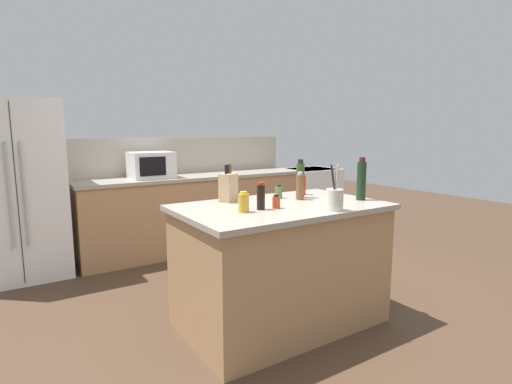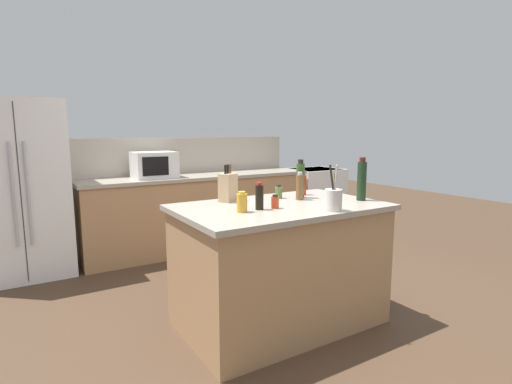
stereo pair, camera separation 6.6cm
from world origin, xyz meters
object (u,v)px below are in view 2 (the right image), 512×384
microwave (154,165)px  refrigerator (20,189)px  pepper_grinder (300,187)px  hot_sauce_bottle (303,185)px  range_oven (314,199)px  olive_oil_bottle (300,180)px  spice_jar_paprika (275,202)px  utensil_crock (333,199)px  knife_block (228,187)px  wine_bottle (362,180)px  spice_jar_oregano (279,192)px  honey_jar (242,202)px  soy_sauce_bottle (259,197)px

microwave → refrigerator: bearing=177.9°
pepper_grinder → hot_sauce_bottle: pepper_grinder is taller
range_oven → olive_oil_bottle: olive_oil_bottle is taller
range_oven → spice_jar_paprika: (-2.29, -2.29, 0.52)m
utensil_crock → knife_block: bearing=122.7°
olive_oil_bottle → wine_bottle: size_ratio=0.93×
microwave → hot_sauce_bottle: size_ratio=2.58×
olive_oil_bottle → hot_sauce_bottle: 0.17m
spice_jar_oregano → honey_jar: size_ratio=0.79×
spice_jar_oregano → hot_sauce_bottle: size_ratio=0.60×
utensil_crock → hot_sauce_bottle: (0.25, 0.66, 0.01)m
wine_bottle → spice_jar_paprika: bearing=173.7°
honey_jar → hot_sauce_bottle: hot_sauce_bottle is taller
range_oven → honey_jar: honey_jar is taller
soy_sauce_bottle → hot_sauce_bottle: (0.67, 0.35, -0.00)m
spice_jar_paprika → hot_sauce_bottle: hot_sauce_bottle is taller
microwave → honey_jar: microwave is taller
range_oven → wine_bottle: bearing=-122.6°
microwave → utensil_crock: (0.45, -2.58, -0.07)m
knife_block → utensil_crock: 0.84m
wine_bottle → range_oven: bearing=57.4°
honey_jar → olive_oil_bottle: 0.75m
olive_oil_bottle → spice_jar_paprika: olive_oil_bottle is taller
olive_oil_bottle → hot_sauce_bottle: olive_oil_bottle is taller
refrigerator → wine_bottle: bearing=-46.6°
honey_jar → pepper_grinder: pepper_grinder is taller
pepper_grinder → olive_oil_bottle: (0.06, 0.07, 0.04)m
honey_jar → spice_jar_paprika: bearing=-2.0°
range_oven → hot_sauce_bottle: size_ratio=4.91×
refrigerator → soy_sauce_bottle: bearing=-58.8°
spice_jar_paprika → olive_oil_bottle: bearing=31.3°
pepper_grinder → wine_bottle: wine_bottle is taller
microwave → spice_jar_oregano: (0.42, -1.95, -0.10)m
spice_jar_paprika → honey_jar: bearing=178.0°
olive_oil_bottle → wine_bottle: 0.49m
utensil_crock → soy_sauce_bottle: 0.51m
refrigerator → spice_jar_oregano: 2.69m
refrigerator → microwave: bearing=-2.1°
soy_sauce_bottle → range_oven: bearing=43.3°
microwave → wine_bottle: (0.92, -2.38, 0.01)m
spice_jar_oregano → spice_jar_paprika: size_ratio=1.13×
knife_block → pepper_grinder: (0.53, -0.23, -0.01)m
spice_jar_paprika → spice_jar_oregano: bearing=51.6°
knife_block → soy_sauce_bottle: 0.40m
microwave → soy_sauce_bottle: bearing=-89.2°
utensil_crock → soy_sauce_bottle: size_ratio=1.65×
knife_block → spice_jar_paprika: knife_block is taller
honey_jar → hot_sauce_bottle: size_ratio=0.76×
spice_jar_paprika → hot_sauce_bottle: size_ratio=0.53×
utensil_crock → hot_sauce_bottle: bearing=68.9°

